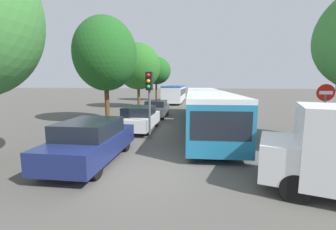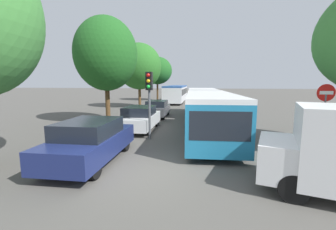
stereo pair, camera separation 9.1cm
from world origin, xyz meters
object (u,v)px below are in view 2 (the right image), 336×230
(queued_car_white, at_px, (140,118))
(queued_car_graphite, at_px, (157,109))
(no_entry_sign, at_px, (325,107))
(tree_left_far, at_px, (139,66))
(traffic_light, at_px, (149,90))
(tree_left_mid, at_px, (106,56))
(queued_car_navy, at_px, (91,141))
(articulated_bus, at_px, (205,105))
(tree_left_distant, at_px, (157,71))
(city_bus_rear, at_px, (176,93))

(queued_car_white, xyz_separation_m, queued_car_graphite, (-0.03, 5.33, -0.04))
(no_entry_sign, relative_size, tree_left_far, 0.39)
(traffic_light, height_order, tree_left_far, tree_left_far)
(tree_left_far, bearing_deg, tree_left_mid, -87.80)
(queued_car_graphite, bearing_deg, queued_car_navy, 177.89)
(articulated_bus, bearing_deg, tree_left_far, -146.10)
(queued_car_graphite, height_order, tree_left_mid, tree_left_mid)
(queued_car_graphite, bearing_deg, queued_car_white, 179.30)
(queued_car_white, relative_size, tree_left_far, 0.58)
(queued_car_graphite, xyz_separation_m, tree_left_distant, (-3.49, 17.18, 4.02))
(city_bus_rear, distance_m, queued_car_white, 19.84)
(articulated_bus, relative_size, tree_left_distant, 2.29)
(queued_car_white, xyz_separation_m, no_entry_sign, (8.71, -2.97, 1.14))
(queued_car_navy, distance_m, queued_car_graphite, 10.95)
(articulated_bus, height_order, queued_car_graphite, articulated_bus)
(articulated_bus, xyz_separation_m, traffic_light, (-2.84, -4.34, 1.16))
(articulated_bus, height_order, tree_left_distant, tree_left_distant)
(queued_car_white, height_order, no_entry_sign, no_entry_sign)
(articulated_bus, relative_size, queued_car_navy, 3.52)
(queued_car_graphite, relative_size, tree_left_far, 0.55)
(articulated_bus, bearing_deg, traffic_light, -36.26)
(traffic_light, relative_size, tree_left_far, 0.47)
(queued_car_white, distance_m, no_entry_sign, 9.27)
(city_bus_rear, distance_m, traffic_light, 21.92)
(articulated_bus, height_order, no_entry_sign, no_entry_sign)
(queued_car_white, bearing_deg, queued_car_navy, 176.56)
(tree_left_mid, distance_m, tree_left_distant, 20.05)
(tree_left_mid, distance_m, tree_left_far, 9.77)
(queued_car_white, height_order, traffic_light, traffic_light)
(queued_car_navy, height_order, tree_left_distant, tree_left_distant)
(queued_car_white, bearing_deg, tree_left_distant, 7.89)
(articulated_bus, bearing_deg, tree_left_mid, -94.27)
(queued_car_graphite, bearing_deg, traffic_light, -172.34)
(tree_left_far, relative_size, tree_left_distant, 1.06)
(tree_left_mid, relative_size, tree_left_far, 1.03)
(city_bus_rear, xyz_separation_m, queued_car_graphite, (0.14, -14.50, -0.68))
(city_bus_rear, height_order, traffic_light, traffic_light)
(queued_car_graphite, bearing_deg, city_bus_rear, -0.45)
(city_bus_rear, height_order, tree_left_mid, tree_left_mid)
(queued_car_white, relative_size, no_entry_sign, 1.49)
(traffic_light, height_order, tree_left_distant, tree_left_distant)
(queued_car_graphite, distance_m, tree_left_far, 8.70)
(no_entry_sign, relative_size, tree_left_mid, 0.38)
(traffic_light, bearing_deg, queued_car_white, -148.32)
(tree_left_mid, bearing_deg, traffic_light, -46.68)
(queued_car_navy, relative_size, queued_car_white, 1.06)
(articulated_bus, bearing_deg, no_entry_sign, 39.00)
(traffic_light, bearing_deg, city_bus_rear, -173.40)
(queued_car_navy, bearing_deg, tree_left_mid, 18.78)
(queued_car_navy, bearing_deg, city_bus_rear, -1.16)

